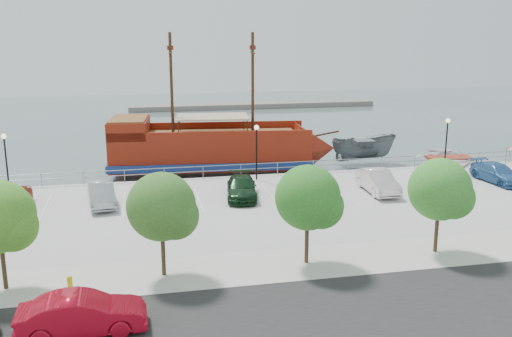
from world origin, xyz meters
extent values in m
plane|color=#425250|center=(0.00, 0.00, -1.00)|extent=(160.00, 160.00, 0.00)
cube|color=black|center=(0.00, -16.00, 0.01)|extent=(100.00, 8.00, 0.04)
cube|color=beige|center=(0.00, -10.00, 0.01)|extent=(100.00, 4.00, 0.05)
cylinder|color=gray|center=(0.00, 7.80, 0.95)|extent=(50.00, 0.06, 0.06)
cylinder|color=gray|center=(0.00, 7.80, 0.55)|extent=(50.00, 0.06, 0.06)
cube|color=slate|center=(10.00, 55.00, -0.60)|extent=(40.00, 3.00, 0.80)
cube|color=maroon|center=(-2.66, 13.35, 1.02)|extent=(17.51, 7.14, 2.77)
cube|color=navy|center=(-2.66, 13.35, 0.12)|extent=(17.86, 7.49, 0.64)
cone|color=maroon|center=(6.65, 12.33, 1.02)|extent=(3.94, 5.45, 5.11)
cube|color=maroon|center=(-9.54, 14.09, 3.15)|extent=(3.75, 5.64, 1.49)
cube|color=brown|center=(-9.54, 14.09, 3.95)|extent=(3.49, 5.19, 0.13)
cube|color=brown|center=(-2.13, 13.29, 2.46)|extent=(14.26, 6.15, 0.16)
cube|color=maroon|center=(-2.39, 15.89, 2.78)|extent=(16.96, 2.06, 0.75)
cube|color=maroon|center=(-2.94, 10.81, 2.78)|extent=(16.96, 2.06, 0.75)
cylinder|color=#382111|center=(1.04, 12.94, 6.77)|extent=(0.28, 0.28, 8.73)
cylinder|color=#382111|center=(-5.84, 13.69, 6.77)|extent=(0.28, 0.28, 8.73)
cylinder|color=#382111|center=(1.04, 12.94, 9.43)|extent=(0.49, 3.19, 0.15)
cylinder|color=#382111|center=(-5.84, 13.69, 9.43)|extent=(0.49, 3.19, 0.15)
cube|color=tan|center=(-2.45, 13.32, 4.00)|extent=(6.58, 4.69, 0.13)
cylinder|color=#382111|center=(7.39, 12.25, 2.30)|extent=(2.65, 0.46, 0.63)
imported|color=#555C60|center=(11.92, 13.93, 0.22)|extent=(6.39, 2.65, 2.43)
imported|color=white|center=(18.54, 10.09, -0.27)|extent=(6.32, 7.90, 1.46)
cube|color=slate|center=(-13.36, 9.20, -0.79)|extent=(7.50, 2.22, 0.43)
cube|color=slate|center=(7.03, 9.20, -0.81)|extent=(6.65, 2.14, 0.38)
cube|color=slate|center=(17.17, 9.20, -0.80)|extent=(7.16, 2.59, 0.40)
cylinder|color=slate|center=(20.99, 5.51, 0.97)|extent=(0.06, 0.06, 1.94)
imported|color=#AB0A1D|center=(-11.30, -14.71, 0.79)|extent=(4.84, 1.79, 1.58)
cylinder|color=yellow|center=(-12.16, -10.80, 0.29)|extent=(0.23, 0.23, 0.58)
sphere|color=yellow|center=(-12.16, -10.80, 0.60)|extent=(0.25, 0.25, 0.25)
cylinder|color=black|center=(-18.00, 6.50, 2.00)|extent=(0.12, 0.12, 4.00)
sphere|color=#FFF2CC|center=(-18.00, 6.50, 4.10)|extent=(0.36, 0.36, 0.36)
cylinder|color=black|center=(0.00, 6.50, 2.00)|extent=(0.12, 0.12, 4.00)
sphere|color=#FFF2CC|center=(0.00, 6.50, 4.10)|extent=(0.36, 0.36, 0.36)
cylinder|color=black|center=(16.00, 6.50, 2.00)|extent=(0.12, 0.12, 4.00)
sphere|color=#FFF2CC|center=(16.00, 6.50, 4.10)|extent=(0.36, 0.36, 0.36)
cylinder|color=#473321|center=(-15.00, -10.00, 1.10)|extent=(0.20, 0.20, 2.20)
sphere|color=#3D7620|center=(-14.40, -10.30, 3.00)|extent=(2.20, 2.20, 2.20)
cylinder|color=#473321|center=(-8.00, -10.00, 1.10)|extent=(0.20, 0.20, 2.20)
sphere|color=#325D21|center=(-8.00, -10.00, 3.40)|extent=(3.20, 3.20, 3.20)
sphere|color=#325D21|center=(-7.40, -10.30, 3.00)|extent=(2.20, 2.20, 2.20)
cylinder|color=#473321|center=(-1.00, -10.00, 1.10)|extent=(0.20, 0.20, 2.20)
sphere|color=#2A6820|center=(-1.00, -10.00, 3.40)|extent=(3.20, 3.20, 3.20)
sphere|color=#2A6820|center=(-0.40, -10.30, 3.00)|extent=(2.20, 2.20, 2.20)
cylinder|color=#473321|center=(6.00, -10.00, 1.10)|extent=(0.20, 0.20, 2.20)
sphere|color=#327728|center=(6.00, -10.00, 3.40)|extent=(3.20, 3.20, 3.20)
sphere|color=#327728|center=(6.60, -10.30, 3.00)|extent=(2.20, 2.20, 2.20)
imported|color=#9E2C12|center=(-16.82, 2.63, 0.69)|extent=(1.71, 4.06, 1.37)
imported|color=#9FA4AA|center=(-11.42, 2.11, 0.76)|extent=(2.14, 4.76, 1.52)
imported|color=black|center=(-2.04, 1.91, 0.72)|extent=(2.76, 5.20, 1.43)
imported|color=black|center=(3.15, 1.83, 0.74)|extent=(2.53, 4.62, 1.49)
imported|color=silver|center=(7.71, 1.21, 0.81)|extent=(1.87, 4.96, 1.62)
imported|color=#31649C|center=(17.79, 1.92, 0.71)|extent=(2.46, 5.05, 1.42)
camera|label=1|loc=(-8.96, -35.32, 11.24)|focal=40.00mm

